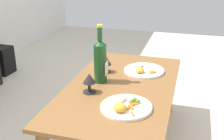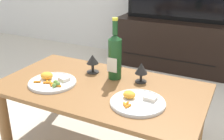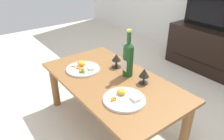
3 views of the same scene
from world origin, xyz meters
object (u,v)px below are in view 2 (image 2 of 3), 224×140
tv_stand (172,44)px  dinner_plate_right (137,102)px  goblet_left (93,61)px  goblet_right (141,69)px  dinner_plate_left (52,81)px  wine_bottle (115,55)px  dining_table (101,97)px

tv_stand → dinner_plate_right: (0.26, -1.71, 0.19)m
tv_stand → goblet_left: (-0.17, -1.45, 0.26)m
goblet_right → dinner_plate_left: goblet_right is taller
wine_bottle → goblet_right: 0.19m
dinner_plate_left → wine_bottle: bearing=38.8°
tv_stand → goblet_right: bearing=-83.1°
goblet_right → dinner_plate_left: bearing=-151.3°
goblet_right → tv_stand: bearing=96.9°
tv_stand → dinner_plate_right: tv_stand is taller
dining_table → dinner_plate_left: (-0.28, -0.10, 0.09)m
dinner_plate_left → dinner_plate_right: bearing=0.0°
goblet_left → dinner_plate_left: (-0.13, -0.26, -0.07)m
dinner_plate_right → goblet_left: bearing=148.3°
goblet_left → dinner_plate_right: (0.42, -0.26, -0.07)m
tv_stand → dinner_plate_left: (-0.30, -1.71, 0.19)m
wine_bottle → goblet_right: wine_bottle is taller
tv_stand → goblet_right: (0.18, -1.45, 0.26)m
tv_stand → goblet_right: size_ratio=9.90×
wine_bottle → dinner_plate_left: wine_bottle is taller
dining_table → dinner_plate_left: size_ratio=4.26×
goblet_left → dinner_plate_right: 0.50m
dinner_plate_right → tv_stand: bearing=98.5°
dining_table → dinner_plate_right: size_ratio=4.22×
wine_bottle → dinner_plate_left: bearing=-141.2°
wine_bottle → goblet_left: bearing=174.8°
goblet_left → tv_stand: bearing=83.5°
goblet_left → goblet_right: goblet_right is taller
goblet_left → dinner_plate_left: size_ratio=0.43×
wine_bottle → goblet_right: bearing=5.2°
wine_bottle → goblet_left: 0.19m
wine_bottle → dinner_plate_right: (0.25, -0.25, -0.14)m
dinner_plate_left → dinner_plate_right: dinner_plate_left is taller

